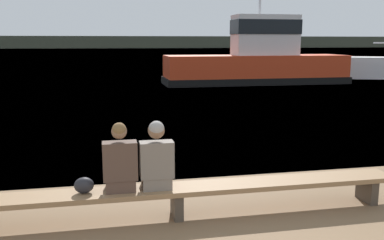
% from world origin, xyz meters
% --- Properties ---
extents(water_surface, '(240.00, 240.00, 0.00)m').
position_xyz_m(water_surface, '(0.00, 124.77, 0.00)').
color(water_surface, '#5684A3').
rests_on(water_surface, ground).
extents(far_shoreline, '(600.00, 12.00, 4.05)m').
position_xyz_m(far_shoreline, '(0.00, 152.11, 2.02)').
color(far_shoreline, '#424738').
rests_on(far_shoreline, ground).
extents(bench_main, '(6.37, 0.48, 0.42)m').
position_xyz_m(bench_main, '(-0.03, 3.20, 0.35)').
color(bench_main, '#8E6B47').
rests_on(bench_main, ground).
extents(person_left, '(0.44, 0.38, 0.92)m').
position_xyz_m(person_left, '(-0.78, 3.21, 0.81)').
color(person_left, '#4C382D').
rests_on(person_left, bench_main).
extents(person_right, '(0.44, 0.39, 0.93)m').
position_xyz_m(person_right, '(-0.30, 3.21, 0.83)').
color(person_right, '#70665B').
rests_on(person_right, bench_main).
extents(shopping_bag, '(0.25, 0.18, 0.21)m').
position_xyz_m(shopping_bag, '(-1.25, 3.22, 0.53)').
color(shopping_bag, '#232328').
rests_on(shopping_bag, bench_main).
extents(tugboat_red, '(10.40, 2.80, 5.95)m').
position_xyz_m(tugboat_red, '(7.58, 20.79, 1.19)').
color(tugboat_red, red).
rests_on(tugboat_red, water_surface).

